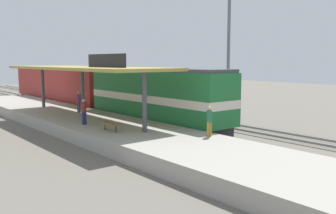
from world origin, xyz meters
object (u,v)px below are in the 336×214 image
Objects in this scene: passenger_carriage_single at (60,86)px; person_waiting at (84,110)px; locomotive at (156,96)px; light_mast at (229,23)px; platform_bench at (110,124)px; freight_car at (144,92)px; person_boarding at (209,120)px; person_walking at (79,101)px.

passenger_carriage_single is 11.70× the size of person_waiting.
person_waiting is (-6.15, -18.18, -0.46)m from passenger_carriage_single.
locomotive reaches higher than passenger_carriage_single.
platform_bench is at bearing -168.28° from light_mast.
passenger_carriage_single is at bearing 90.00° from locomotive.
platform_bench is 15.40m from freight_car.
person_boarding is (-2.53, -26.25, -0.46)m from passenger_carriage_single.
person_waiting is 8.85m from person_boarding.
platform_bench is 0.99× the size of person_walking.
person_waiting is 6.24m from person_walking.
freight_car is (10.60, 11.16, 0.63)m from platform_bench.
locomotive is 1.20× the size of freight_car.
person_waiting reaches higher than platform_bench.
platform_bench is 6.94m from locomotive.
passenger_carriage_single is at bearing 73.36° from person_walking.
person_boarding reaches higher than platform_bench.
person_boarding is (-7.13, -16.10, -0.12)m from freight_car.
platform_bench is 0.15× the size of light_mast.
light_mast reaches higher than passenger_carriage_single.
person_waiting and person_walking have the same top height.
person_boarding is (1.19, -13.81, 0.00)m from person_walking.
freight_car is at bearing 66.12° from person_boarding.
passenger_carriage_single is 1.67× the size of freight_car.
light_mast reaches higher than person_boarding.
passenger_carriage_single is 19.19m from person_waiting.
person_walking is 1.00× the size of person_boarding.
passenger_carriage_single is at bearing 74.28° from platform_bench.
person_walking and person_boarding have the same top height.
platform_bench is 0.08× the size of passenger_carriage_single.
person_walking is at bearing 152.42° from light_mast.
passenger_carriage_single is 11.15m from freight_car.
locomotive is 8.64m from person_boarding.
locomotive is at bearing 72.97° from person_boarding.
passenger_carriage_single is (6.00, 21.31, 0.97)m from platform_bench.
platform_bench is 0.99× the size of person_boarding.
passenger_carriage_single is at bearing 84.50° from person_boarding.
locomotive is at bearing -120.37° from freight_car.
light_mast is at bearing -27.58° from person_walking.
light_mast is at bearing -3.29° from locomotive.
person_walking is (-3.72, -12.43, -0.46)m from passenger_carriage_single.
person_walking is (-8.32, -2.28, -0.12)m from freight_car.
locomotive reaches higher than platform_bench.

